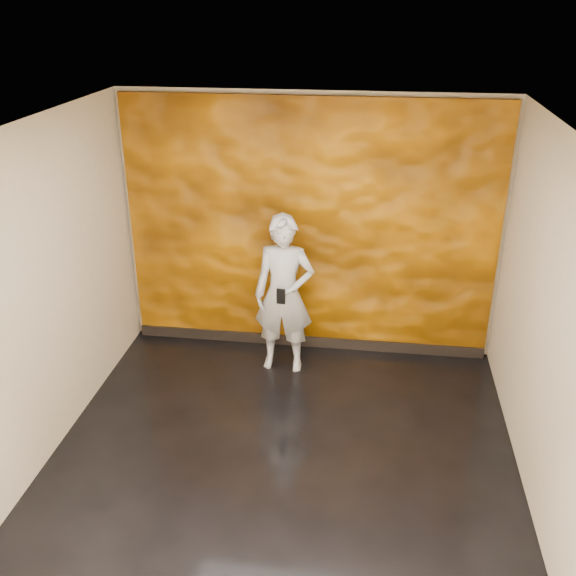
# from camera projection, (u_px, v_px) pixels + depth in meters

# --- Properties ---
(room) EXTENTS (4.02, 4.02, 2.81)m
(room) POSITION_uv_depth(u_px,v_px,m) (282.00, 312.00, 4.98)
(room) COLOR black
(room) RESTS_ON ground
(feature_wall) EXTENTS (3.90, 0.06, 2.75)m
(feature_wall) POSITION_uv_depth(u_px,v_px,m) (309.00, 230.00, 6.75)
(feature_wall) COLOR #CA7200
(feature_wall) RESTS_ON ground
(baseboard) EXTENTS (3.90, 0.04, 0.12)m
(baseboard) POSITION_uv_depth(u_px,v_px,m) (307.00, 341.00, 7.27)
(baseboard) COLOR black
(baseboard) RESTS_ON ground
(man) EXTENTS (0.62, 0.41, 1.69)m
(man) POSITION_uv_depth(u_px,v_px,m) (284.00, 295.00, 6.56)
(man) COLOR #8F949D
(man) RESTS_ON ground
(phone) EXTENTS (0.09, 0.03, 0.16)m
(phone) POSITION_uv_depth(u_px,v_px,m) (281.00, 296.00, 6.28)
(phone) COLOR black
(phone) RESTS_ON man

